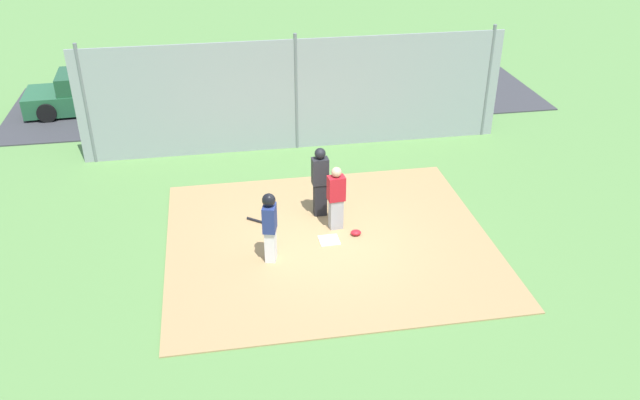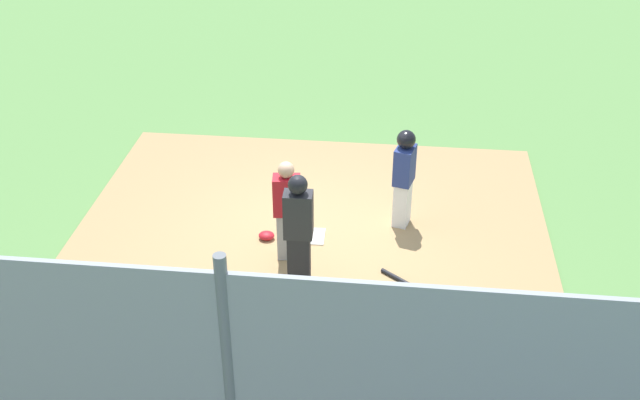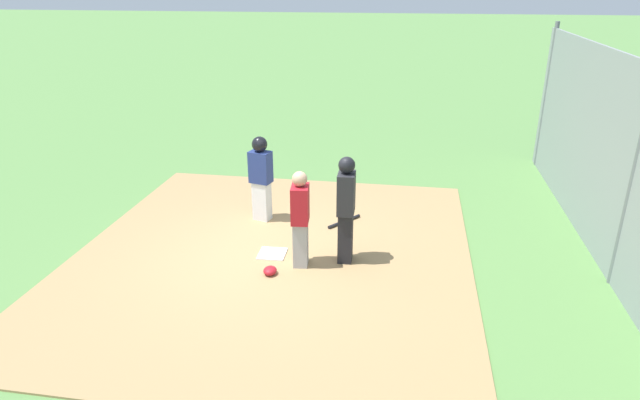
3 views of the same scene
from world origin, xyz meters
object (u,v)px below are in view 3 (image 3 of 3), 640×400
runner (261,174)px  catcher_mask (270,271)px  umpire (346,208)px  baseball_bat (344,221)px  catcher (300,218)px  home_plate (272,254)px

runner → catcher_mask: 2.27m
umpire → catcher_mask: size_ratio=7.21×
baseball_bat → catcher_mask: catcher_mask is taller
umpire → catcher_mask: umpire is taller
baseball_bat → catcher_mask: bearing=14.7°
catcher → catcher_mask: 0.93m
catcher_mask → catcher: bearing=-46.1°
home_plate → runner: 1.71m
catcher → umpire: umpire is taller
umpire → runner: (1.36, 1.73, -0.01)m
umpire → catcher_mask: bearing=29.0°
umpire → baseball_bat: 1.69m
catcher → runner: 1.93m
baseball_bat → catcher_mask: (-2.07, 0.88, 0.03)m
umpire → runner: umpire is taller
baseball_bat → runner: bearing=-49.5°
umpire → baseball_bat: (1.43, 0.19, -0.88)m
runner → catcher_mask: runner is taller
home_plate → catcher: size_ratio=0.28×
catcher → baseball_bat: 1.91m
catcher → catcher_mask: (-0.39, 0.40, -0.74)m
catcher → baseball_bat: catcher is taller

